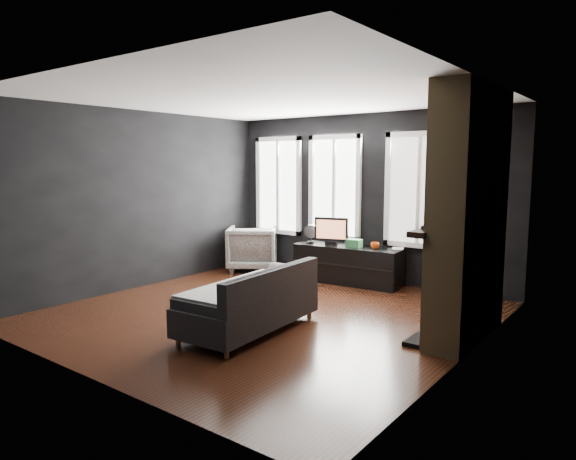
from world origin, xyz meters
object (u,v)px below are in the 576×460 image
Objects in this scene: media_console at (348,264)px; mantel_vase at (460,214)px; book at (392,242)px; sofa at (249,298)px; monitor at (331,229)px; mug at (375,245)px; armchair at (252,246)px.

mantel_vase is (2.10, -1.05, 1.02)m from media_console.
media_console is 0.81m from book.
sofa is 2.94m from book.
monitor reaches higher than book.
book is (0.22, 0.15, 0.05)m from mug.
armchair is 4.19m from mantel_vase.
book is 1.32× the size of mantel_vase.
monitor is 4.26× the size of mug.
sofa is 2.64m from mantel_vase.
book is at bearing -5.77° from monitor.
armchair is 2.61m from book.
book reaches higher than mug.
monitor is at bearing 148.71° from armchair.
book is at bearing 7.66° from media_console.
mug is at bearing 147.24° from mantel_vase.
sofa is at bearing -97.34° from book.
mug is at bearing -4.46° from media_console.
armchair is at bearing -176.34° from mug.
armchair is 1.65m from monitor.
armchair is at bearing 167.88° from monitor.
book is (0.68, 0.15, 0.41)m from media_console.
media_console is at bearing -167.71° from book.
monitor is 2.44× the size of book.
mug is (0.47, 0.00, 0.36)m from media_console.
media_console is at bearing 92.34° from sofa.
armchair is 0.50× the size of media_console.
media_console is 0.59m from mug.
sofa is 7.68× the size of book.
sofa is 2.77m from media_console.
monitor is (-0.62, 2.72, 0.47)m from sofa.
armchair is 2.38m from mug.
book reaches higher than media_console.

